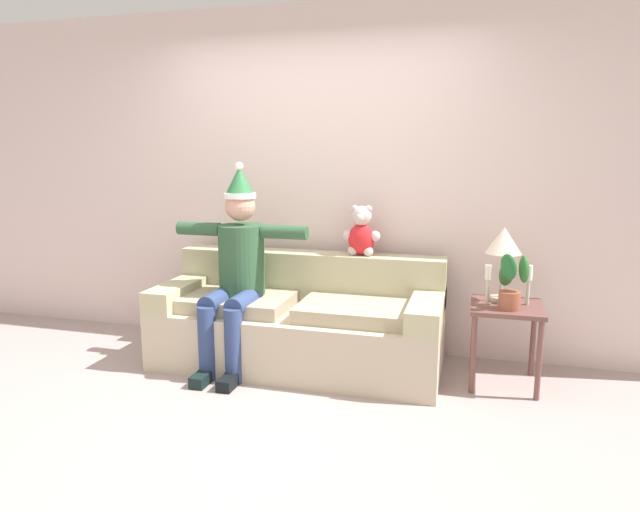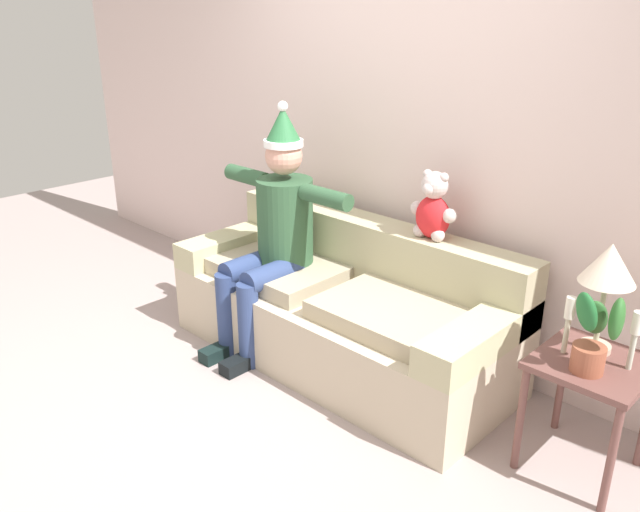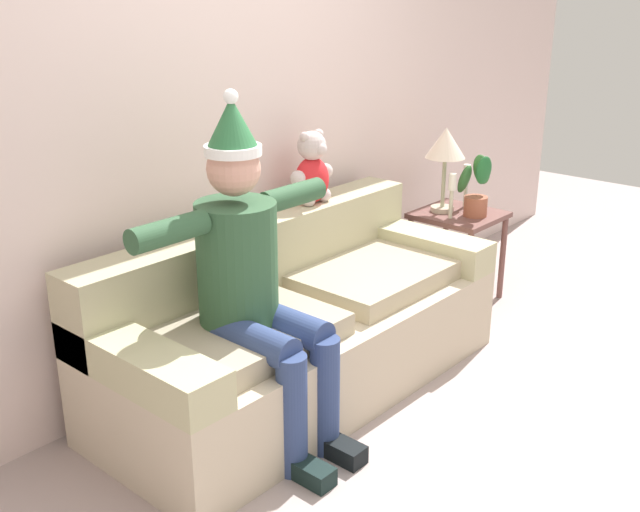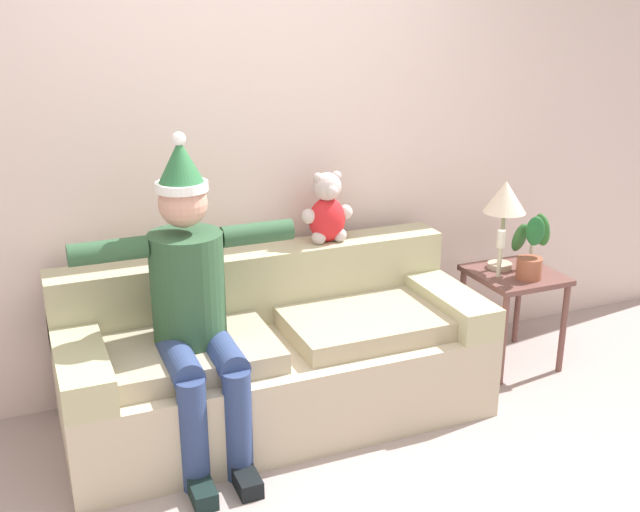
% 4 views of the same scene
% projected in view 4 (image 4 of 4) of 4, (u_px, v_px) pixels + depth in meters
% --- Properties ---
extents(back_wall, '(7.00, 0.10, 2.70)m').
position_uv_depth(back_wall, '(237.00, 138.00, 3.98)').
color(back_wall, beige).
rests_on(back_wall, ground_plane).
extents(couch, '(2.10, 0.87, 0.81)m').
position_uv_depth(couch, '(274.00, 356.00, 3.87)').
color(couch, '#C4B398').
rests_on(couch, ground_plane).
extents(person_seated, '(1.02, 0.77, 1.51)m').
position_uv_depth(person_seated, '(193.00, 300.00, 3.43)').
color(person_seated, '#2E5335').
rests_on(person_seated, ground_plane).
extents(teddy_bear, '(0.29, 0.17, 0.38)m').
position_uv_depth(teddy_bear, '(327.00, 211.00, 4.03)').
color(teddy_bear, red).
rests_on(teddy_bear, couch).
extents(side_table, '(0.47, 0.48, 0.56)m').
position_uv_depth(side_table, '(514.00, 288.00, 4.36)').
color(side_table, brown).
rests_on(side_table, ground_plane).
extents(table_lamp, '(0.24, 0.24, 0.51)m').
position_uv_depth(table_lamp, '(505.00, 201.00, 4.27)').
color(table_lamp, '#BDAC94').
rests_on(table_lamp, side_table).
extents(potted_plant, '(0.22, 0.25, 0.39)m').
position_uv_depth(potted_plant, '(531.00, 248.00, 4.19)').
color(potted_plant, '#9B5239').
rests_on(potted_plant, side_table).
extents(candle_tall, '(0.04, 0.04, 0.27)m').
position_uv_depth(candle_tall, '(500.00, 247.00, 4.21)').
color(candle_tall, beige).
rests_on(candle_tall, side_table).
extents(candle_short, '(0.04, 0.04, 0.27)m').
position_uv_depth(candle_short, '(533.00, 238.00, 4.36)').
color(candle_short, beige).
rests_on(candle_short, side_table).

